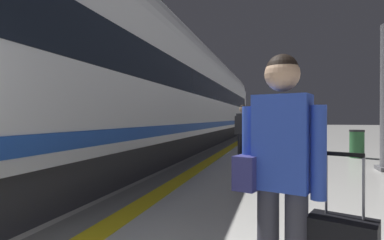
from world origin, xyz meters
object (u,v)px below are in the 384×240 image
(traveller_foreground, at_px, (279,167))
(suitcase_near, at_px, (253,153))
(high_speed_train, at_px, (156,84))
(passenger_near, at_px, (243,129))
(waste_bin, at_px, (357,144))

(traveller_foreground, distance_m, suitcase_near, 6.78)
(traveller_foreground, bearing_deg, high_speed_train, 117.14)
(traveller_foreground, height_order, passenger_near, traveller_foreground)
(passenger_near, relative_size, waste_bin, 1.85)
(high_speed_train, xyz_separation_m, traveller_foreground, (4.12, -8.04, -1.51))
(traveller_foreground, bearing_deg, suitcase_near, 95.52)
(high_speed_train, bearing_deg, traveller_foreground, -62.86)
(high_speed_train, distance_m, traveller_foreground, 9.16)
(suitcase_near, distance_m, waste_bin, 3.92)
(passenger_near, bearing_deg, traveller_foreground, -82.07)
(passenger_near, distance_m, waste_bin, 4.07)
(traveller_foreground, xyz_separation_m, passenger_near, (-0.97, 6.97, -0.01))
(high_speed_train, height_order, suitcase_near, high_speed_train)
(high_speed_train, bearing_deg, passenger_near, -18.82)
(passenger_near, bearing_deg, suitcase_near, -38.17)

